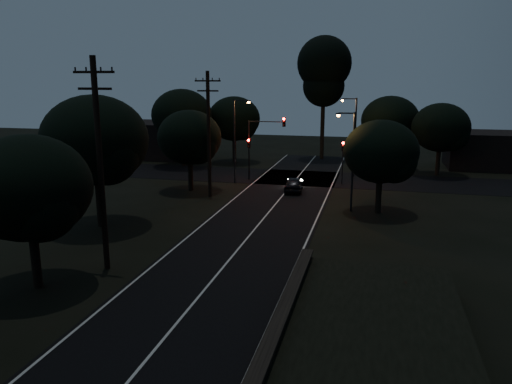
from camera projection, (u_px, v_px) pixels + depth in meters
The scene contains 21 objects.
road_surface at pixel (277, 203), 40.53m from camera, with size 60.00×70.00×0.03m.
utility_pole_mid at pixel (100, 162), 25.36m from camera, with size 2.20×0.30×11.00m.
utility_pole_far at pixel (209, 133), 41.52m from camera, with size 2.20×0.30×10.50m.
tree_left_b at pixel (31, 191), 23.02m from camera, with size 5.85×5.85×7.43m.
tree_left_c at pixel (97, 143), 32.83m from camera, with size 7.04×7.04×8.89m.
tree_left_d at pixel (191, 139), 44.02m from camera, with size 5.69×5.69×7.21m.
tree_far_nw at pixel (236, 120), 59.19m from camera, with size 6.19×6.19×7.84m.
tree_far_w at pixel (183, 116), 56.39m from camera, with size 6.87×6.87×8.76m.
tree_far_ne at pixel (392, 122), 55.02m from camera, with size 6.36×6.36×8.05m.
tree_far_e at pixel (443, 129), 51.13m from camera, with size 5.89×5.89×7.47m.
tree_right_a at pixel (384, 153), 36.48m from camera, with size 5.50×5.50×6.99m.
tall_pine at pixel (324, 71), 60.53m from camera, with size 6.59×6.59×14.97m.
building_left at pixel (157, 139), 64.42m from camera, with size 10.00×8.00×4.40m, color black.
building_right at pixel (489, 150), 56.23m from camera, with size 9.00×7.00×4.00m, color black.
signal_left at pixel (249, 151), 49.36m from camera, with size 0.28×0.35×4.10m.
signal_right at pixel (343, 155), 47.25m from camera, with size 0.28×0.35×4.10m.
signal_mast at pixel (266, 137), 48.64m from camera, with size 3.70×0.35×6.25m.
streetlight_a at pixel (236, 135), 47.24m from camera, with size 1.66×0.26×8.00m.
streetlight_b at pixel (353, 132), 50.49m from camera, with size 1.66×0.26×8.00m.
streetlight_c at pixel (351, 155), 37.17m from camera, with size 1.46×0.26×7.50m.
car at pixel (294, 184), 44.58m from camera, with size 1.55×3.86×1.31m, color black.
Camera 1 is at (7.63, -7.49, 9.90)m, focal length 35.00 mm.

